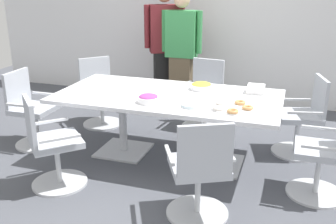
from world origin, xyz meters
name	(u,v)px	position (x,y,z in m)	size (l,w,h in m)	color
ground_plane	(168,158)	(0.00, 0.00, -0.01)	(10.00, 10.00, 0.01)	#4C4F56
back_wall	(216,14)	(0.00, 2.40, 1.40)	(8.00, 0.10, 2.80)	white
conference_table	(168,106)	(0.00, 0.00, 0.63)	(2.40, 1.20, 0.75)	silver
office_chair_0	(100,96)	(-1.24, 0.76, 0.41)	(0.76, 0.76, 0.91)	silver
office_chair_1	(31,113)	(-1.69, -0.15, 0.41)	(0.55, 0.55, 0.91)	silver
office_chair_2	(51,147)	(-0.87, -0.94, 0.41)	(0.76, 0.76, 0.91)	silver
office_chair_3	(200,175)	(0.62, -1.03, 0.41)	(0.73, 0.73, 0.91)	silver
office_chair_4	(326,156)	(1.63, -0.32, 0.41)	(0.54, 0.54, 0.91)	silver
office_chair_5	(303,120)	(1.42, 0.60, 0.41)	(0.65, 0.65, 0.91)	silver
office_chair_6	(203,98)	(0.14, 1.10, 0.41)	(0.61, 0.61, 0.91)	silver
person_standing_0	(165,46)	(-0.62, 1.72, 0.97)	(0.57, 0.40, 1.84)	black
person_standing_1	(181,51)	(-0.33, 1.62, 0.92)	(0.61, 0.23, 1.77)	brown
snack_bowl_chips_yellow	(201,86)	(0.29, 0.31, 0.79)	(0.25, 0.25, 0.08)	white
snack_bowl_candy_mix	(148,98)	(-0.10, -0.33, 0.79)	(0.22, 0.22, 0.09)	white
donut_platter	(232,107)	(0.73, -0.27, 0.77)	(0.40, 0.40, 0.04)	white
plate_stack	(192,105)	(0.35, -0.32, 0.77)	(0.20, 0.20, 0.03)	white
napkin_pile	(256,89)	(0.89, 0.36, 0.79)	(0.18, 0.18, 0.09)	white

